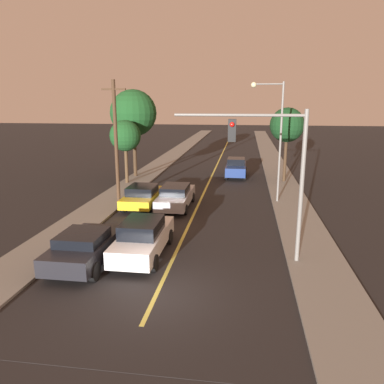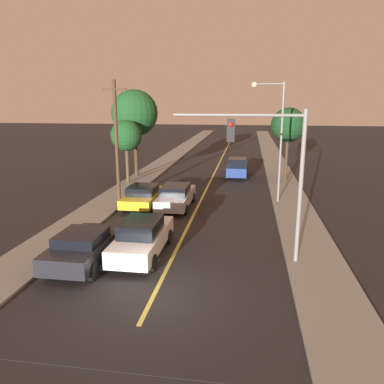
{
  "view_description": "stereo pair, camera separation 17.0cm",
  "coord_description": "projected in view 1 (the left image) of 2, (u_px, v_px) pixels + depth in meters",
  "views": [
    {
      "loc": [
        2.96,
        -11.81,
        6.7
      ],
      "look_at": [
        0.0,
        9.02,
        1.6
      ],
      "focal_mm": 35.0,
      "sensor_mm": 36.0,
      "label": 1
    },
    {
      "loc": [
        3.13,
        -11.78,
        6.7
      ],
      "look_at": [
        0.0,
        9.02,
        1.6
      ],
      "focal_mm": 35.0,
      "sensor_mm": 36.0,
      "label": 2
    }
  ],
  "objects": [
    {
      "name": "tree_left_far",
      "position": [
        133.0,
        113.0,
        32.75
      ],
      "size": [
        4.06,
        4.06,
        7.63
      ],
      "color": "#3D2B1C",
      "rests_on": "ground"
    },
    {
      "name": "tree_right_near",
      "position": [
        287.0,
        125.0,
        30.67
      ],
      "size": [
        2.82,
        2.82,
        6.12
      ],
      "color": "#3D2B1C",
      "rests_on": "ground"
    },
    {
      "name": "car_near_lane_second",
      "position": [
        176.0,
        196.0,
        24.11
      ],
      "size": [
        1.96,
        4.98,
        1.5
      ],
      "color": "#A5A8B2",
      "rests_on": "ground"
    },
    {
      "name": "car_near_lane_front",
      "position": [
        143.0,
        237.0,
        16.52
      ],
      "size": [
        1.92,
        4.93,
        1.69
      ],
      "color": "white",
      "rests_on": "ground"
    },
    {
      "name": "tree_left_near",
      "position": [
        125.0,
        136.0,
        30.32
      ],
      "size": [
        2.52,
        2.52,
        5.15
      ],
      "color": "#4C3823",
      "rests_on": "ground"
    },
    {
      "name": "streetlamp_right",
      "position": [
        274.0,
        127.0,
        24.31
      ],
      "size": [
        2.11,
        0.36,
        7.81
      ],
      "color": "slate",
      "rests_on": "ground"
    },
    {
      "name": "utility_pole_left",
      "position": [
        116.0,
        140.0,
        24.63
      ],
      "size": [
        1.6,
        0.24,
        7.95
      ],
      "color": "#422D1E",
      "rests_on": "ground"
    },
    {
      "name": "road_surface",
      "position": [
        222.0,
        155.0,
        47.98
      ],
      "size": [
        9.78,
        80.0,
        0.01
      ],
      "color": "black",
      "rests_on": "ground"
    },
    {
      "name": "car_far_oncoming",
      "position": [
        236.0,
        168.0,
        33.88
      ],
      "size": [
        1.87,
        4.36,
        1.71
      ],
      "rotation": [
        0.0,
        0.0,
        3.14
      ],
      "color": "navy",
      "rests_on": "ground"
    },
    {
      "name": "car_outer_lane_front",
      "position": [
        85.0,
        247.0,
        15.56
      ],
      "size": [
        2.11,
        4.37,
        1.49
      ],
      "color": "black",
      "rests_on": "ground"
    },
    {
      "name": "sidewalk_left",
      "position": [
        175.0,
        154.0,
        48.81
      ],
      "size": [
        2.5,
        80.0,
        0.12
      ],
      "color": "gray",
      "rests_on": "ground"
    },
    {
      "name": "ground_plane",
      "position": [
        156.0,
        294.0,
        13.35
      ],
      "size": [
        200.0,
        200.0,
        0.0
      ],
      "primitive_type": "plane",
      "color": "black"
    },
    {
      "name": "sidewalk_right",
      "position": [
        270.0,
        156.0,
        47.13
      ],
      "size": [
        2.5,
        80.0,
        0.12
      ],
      "color": "gray",
      "rests_on": "ground"
    },
    {
      "name": "traffic_signal_mast",
      "position": [
        272.0,
        159.0,
        15.09
      ],
      "size": [
        5.31,
        0.42,
        6.31
      ],
      "color": "slate",
      "rests_on": "ground"
    },
    {
      "name": "car_outer_lane_second",
      "position": [
        143.0,
        196.0,
        24.31
      ],
      "size": [
        2.06,
        4.55,
        1.42
      ],
      "color": "gold",
      "rests_on": "ground"
    }
  ]
}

